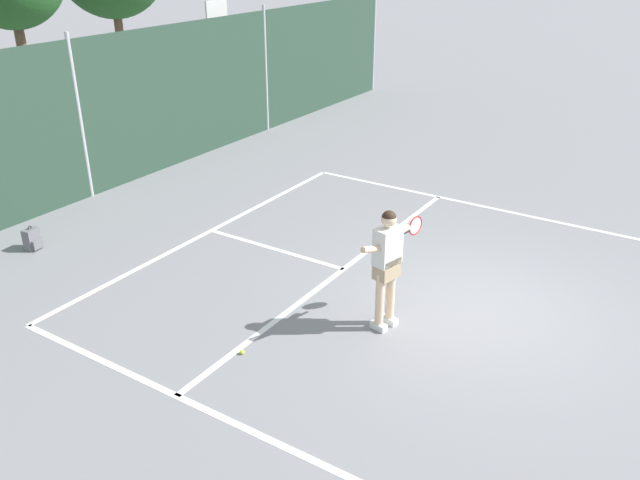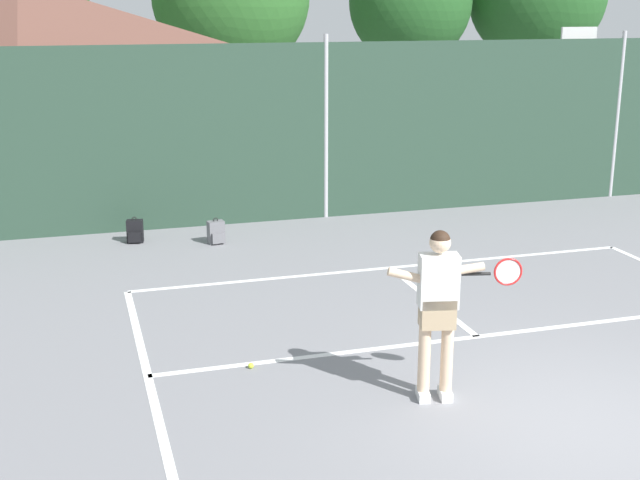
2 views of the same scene
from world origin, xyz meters
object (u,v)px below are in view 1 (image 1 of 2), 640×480
Objects in this scene: basketball_hoop at (218,44)px; tennis_player at (387,259)px; tennis_ball at (242,352)px; backpack_grey at (32,239)px.

basketball_hoop reaches higher than tennis_player.
backpack_grey reaches higher than tennis_ball.
basketball_hoop is 12.57m from tennis_player.
tennis_ball is (-9.52, -8.47, -2.28)m from basketball_hoop.
tennis_player is 28.10× the size of tennis_ball.
tennis_player is 4.01× the size of backpack_grey.
basketball_hoop reaches higher than tennis_ball.
basketball_hoop is at bearing 51.44° from tennis_player.
basketball_hoop is at bearing 41.65° from tennis_ball.
tennis_ball is 0.14× the size of backpack_grey.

